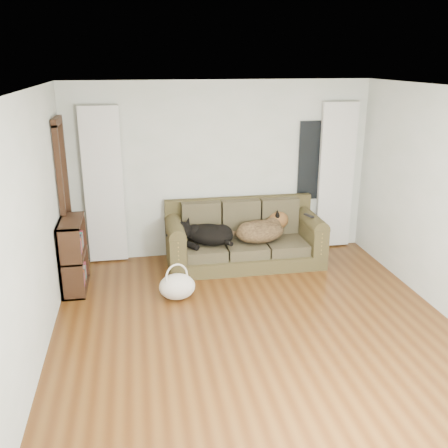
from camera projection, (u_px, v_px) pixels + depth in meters
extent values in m
plane|color=#4C280E|center=(259.00, 334.00, 5.49)|extent=(5.00, 5.00, 0.00)
plane|color=white|center=(265.00, 90.00, 4.67)|extent=(5.00, 5.00, 0.00)
cube|color=silver|center=(220.00, 170.00, 7.41)|extent=(4.50, 0.04, 2.60)
cube|color=silver|center=(31.00, 235.00, 4.70)|extent=(0.04, 5.00, 2.60)
cube|color=silver|center=(104.00, 186.00, 7.10)|extent=(0.55, 0.08, 2.25)
cube|color=silver|center=(336.00, 176.00, 7.69)|extent=(0.55, 0.08, 2.25)
cube|color=black|center=(314.00, 161.00, 7.60)|extent=(0.50, 0.03, 1.20)
cube|color=black|center=(65.00, 202.00, 6.70)|extent=(0.07, 0.60, 2.10)
cube|color=#483E21|center=(244.00, 235.00, 7.24)|extent=(2.23, 0.96, 0.91)
ellipsoid|color=black|center=(207.00, 235.00, 7.12)|extent=(0.84, 0.75, 0.29)
ellipsoid|color=black|center=(262.00, 231.00, 7.26)|extent=(0.87, 0.70, 0.34)
cube|color=black|center=(309.00, 216.00, 7.18)|extent=(0.11, 0.20, 0.02)
ellipsoid|color=silver|center=(177.00, 287.00, 6.24)|extent=(0.48, 0.39, 0.33)
cube|color=black|center=(73.00, 253.00, 6.43)|extent=(0.38, 0.78, 0.94)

